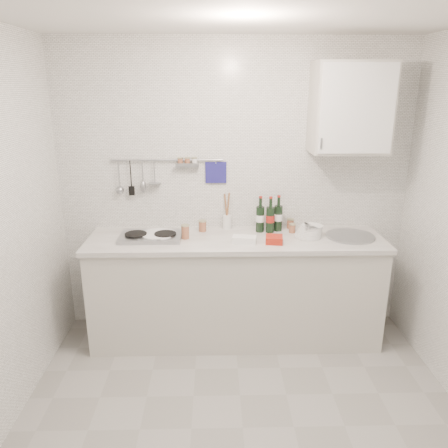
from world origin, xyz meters
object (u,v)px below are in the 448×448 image
at_px(plate_stack_sink, 310,231).
at_px(wall_cabinet, 351,108).
at_px(plate_stack_hob, 158,236).
at_px(wine_bottles, 270,214).
at_px(utensil_crock, 227,220).

bearing_deg(plate_stack_sink, wall_cabinet, 19.61).
distance_m(wall_cabinet, plate_stack_hob, 1.85).
bearing_deg(wine_bottles, plate_stack_hob, -171.11).
bearing_deg(utensil_crock, wall_cabinet, -7.71).
xyz_separation_m(wall_cabinet, plate_stack_sink, (-0.29, -0.10, -0.98)).
distance_m(plate_stack_sink, wine_bottles, 0.36).
relative_size(wall_cabinet, wine_bottles, 2.26).
bearing_deg(utensil_crock, plate_stack_sink, -18.91).
distance_m(plate_stack_hob, wine_bottles, 0.96).
height_order(plate_stack_sink, utensil_crock, utensil_crock).
relative_size(wall_cabinet, utensil_crock, 2.15).
height_order(plate_stack_hob, utensil_crock, utensil_crock).
bearing_deg(plate_stack_hob, plate_stack_sink, 0.32).
bearing_deg(plate_stack_hob, utensil_crock, 22.52).
height_order(plate_stack_hob, wine_bottles, wine_bottles).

